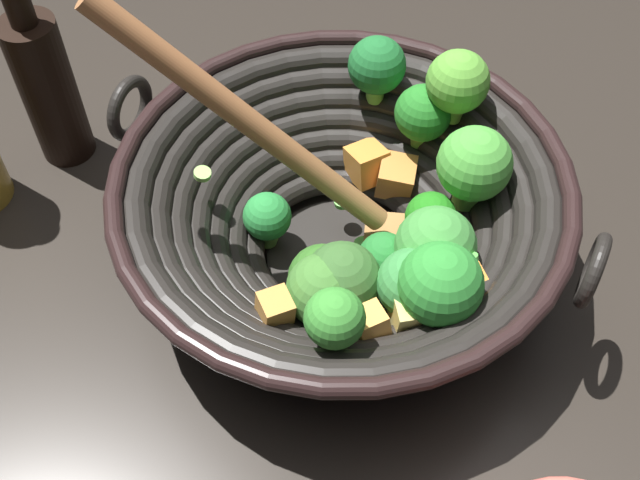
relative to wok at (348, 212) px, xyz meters
The scene contains 3 objects.
ground_plane 0.07m from the wok, ahead, with size 4.00×4.00×0.00m, color #28231E.
wok is the anchor object (origin of this frame).
soy_sauce_bottle 0.29m from the wok, ahead, with size 0.05×0.05×0.19m.
Camera 1 is at (-0.16, 0.34, 0.53)m, focal length 44.11 mm.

